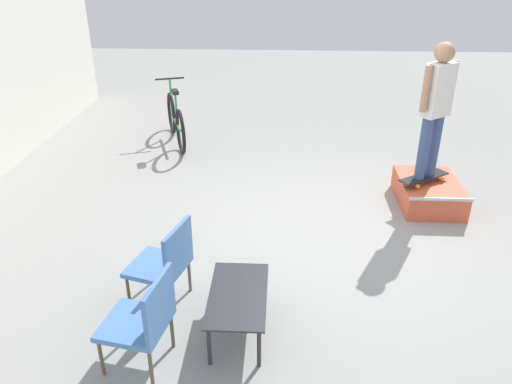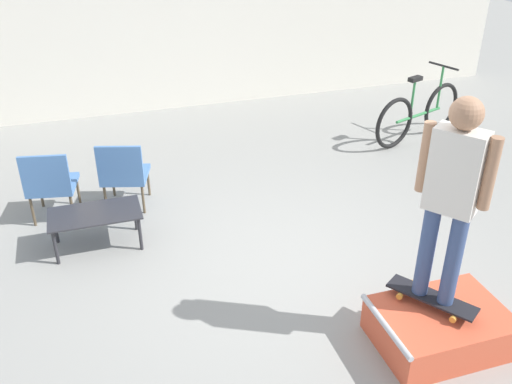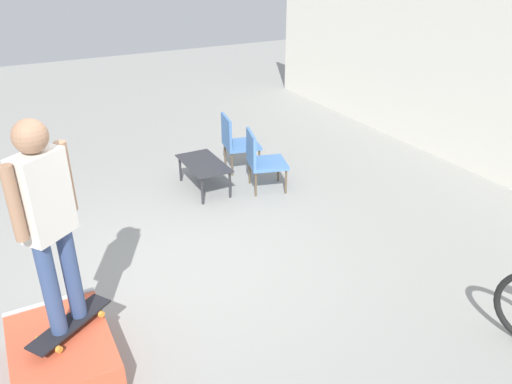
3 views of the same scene
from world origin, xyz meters
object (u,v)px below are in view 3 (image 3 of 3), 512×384
Objects in this scene: skate_ramp_box at (63,355)px; coffee_table at (204,166)px; patio_chair_left at (236,140)px; person_skater at (46,213)px; patio_chair_right at (261,158)px; skateboard_on_ramp at (70,324)px.

coffee_table is (-2.66, 2.39, 0.20)m from skate_ramp_box.
skate_ramp_box is 1.25× the size of patio_chair_left.
patio_chair_left is (-0.43, 0.73, 0.11)m from coffee_table.
person_skater is (-0.05, 0.11, 1.30)m from skate_ramp_box.
skateboard_on_ramp is at bearing 142.59° from patio_chair_right.
person_skater is 1.99× the size of patio_chair_left.
coffee_table is at bearing 131.51° from patio_chair_left.
skateboard_on_ramp is 0.84× the size of patio_chair_left.
patio_chair_left is (-3.04, 3.01, -0.99)m from person_skater.
skate_ramp_box is 1.30m from person_skater.
patio_chair_left is at bearing 134.71° from skate_ramp_box.
patio_chair_left reaches higher than skate_ramp_box.
patio_chair_right is at bearing -177.77° from skateboard_on_ramp.
patio_chair_left is at bearing 120.64° from coffee_table.
coffee_table is (-2.61, 2.28, -0.05)m from skateboard_on_ramp.
patio_chair_right is at bearing 62.03° from coffee_table.
patio_chair_right is at bearing -168.99° from patio_chair_left.
skateboard_on_ramp is 0.42× the size of person_skater.
skateboard_on_ramp is 4.28m from patio_chair_left.
skate_ramp_box is at bearing 142.24° from patio_chair_right.
patio_chair_right is at bearing 126.01° from skate_ramp_box.
person_skater is 3.87m from patio_chair_right.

